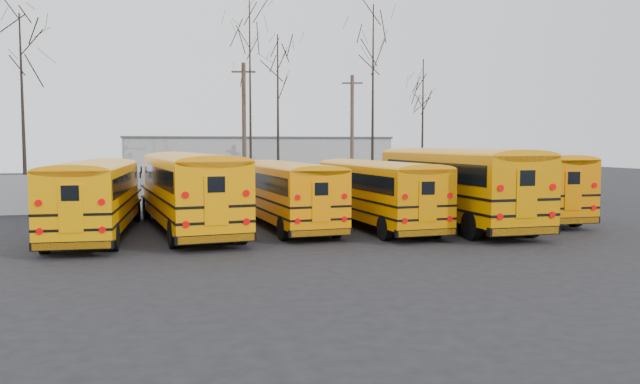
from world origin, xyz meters
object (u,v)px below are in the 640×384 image
object	(u,v)px
utility_pole_right	(352,133)
bus_b	(190,185)
bus_a	(95,192)
utility_pole_left	(244,129)
bus_c	(286,189)
bus_f	(507,179)
bus_e	(453,180)
bus_d	(376,188)

from	to	relation	value
utility_pole_right	bus_b	bearing A→B (deg)	-108.92
bus_a	utility_pole_left	distance (m)	18.02
bus_c	utility_pole_right	world-z (taller)	utility_pole_right
bus_a	bus_b	xyz separation A→B (m)	(3.55, 0.40, 0.16)
bus_a	utility_pole_left	bearing A→B (deg)	67.22
bus_f	utility_pole_right	bearing A→B (deg)	100.52
bus_e	utility_pole_left	bearing A→B (deg)	111.48
bus_d	bus_c	bearing A→B (deg)	162.46
bus_c	bus_b	bearing A→B (deg)	179.19
bus_c	bus_d	distance (m)	3.76
bus_b	bus_e	world-z (taller)	bus_e
bus_a	bus_f	bearing A→B (deg)	8.31
bus_b	bus_d	distance (m)	7.68
bus_c	bus_e	distance (m)	7.20
bus_b	utility_pole_right	bearing A→B (deg)	47.82
utility_pole_left	bus_d	bearing A→B (deg)	-66.53
bus_b	bus_f	size ratio (longest dim) A/B	1.04
utility_pole_left	bus_f	bearing A→B (deg)	-41.73
bus_e	utility_pole_right	distance (m)	18.14
bus_d	bus_e	distance (m)	3.48
bus_d	utility_pole_right	size ratio (longest dim) A/B	1.24
bus_b	utility_pole_right	size ratio (longest dim) A/B	1.40
bus_a	utility_pole_right	bearing A→B (deg)	51.49
bus_b	bus_e	xyz separation A→B (m)	(11.09, -1.03, 0.10)
bus_c	utility_pole_left	distance (m)	15.55
bus_d	utility_pole_left	bearing A→B (deg)	98.04
bus_a	utility_pole_left	world-z (taller)	utility_pole_left
utility_pole_left	utility_pole_right	distance (m)	8.07
bus_f	bus_c	bearing A→B (deg)	-174.48
bus_b	utility_pole_right	distance (m)	21.16
bus_a	bus_d	size ratio (longest dim) A/B	1.03
utility_pole_left	bus_e	bearing A→B (deg)	-55.63
bus_b	bus_a	bearing A→B (deg)	-179.28
utility_pole_right	bus_a	bearing A→B (deg)	-115.28
bus_e	utility_pole_left	xyz separation A→B (m)	(-6.52, 16.48, 2.52)
utility_pole_left	bus_b	bearing A→B (deg)	-93.70
bus_a	bus_c	world-z (taller)	bus_a
bus_e	bus_f	bearing A→B (deg)	26.26
bus_d	bus_e	world-z (taller)	bus_e
bus_c	bus_f	world-z (taller)	bus_f
bus_d	utility_pole_right	distance (m)	18.54
bus_c	utility_pole_left	size ratio (longest dim) A/B	1.17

